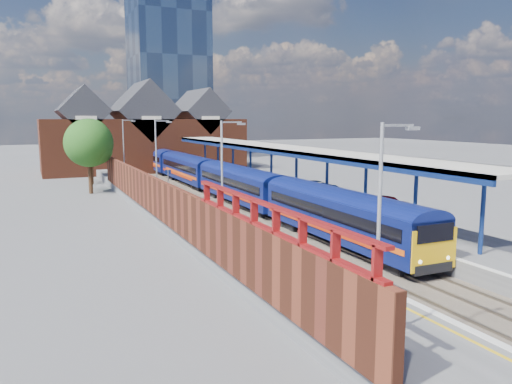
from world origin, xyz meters
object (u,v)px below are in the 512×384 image
(lamp_post_d, at_px, (125,146))
(parked_car_blue, at_px, (317,187))
(train, at_px, (212,174))
(lamp_post_a, at_px, (382,218))
(parked_car_dark, at_px, (381,208))
(platform_sign, at_px, (168,178))
(parked_car_silver, at_px, (335,194))
(parked_car_red, at_px, (386,204))
(lamp_post_b, at_px, (224,174))
(lamp_post_c, at_px, (158,155))

(lamp_post_d, xyz_separation_m, parked_car_blue, (14.86, -17.85, -3.37))
(train, bearing_deg, parked_car_blue, -55.91)
(lamp_post_a, distance_m, parked_car_dark, 21.12)
(train, height_order, platform_sign, platform_sign)
(lamp_post_a, height_order, parked_car_silver, lamp_post_a)
(parked_car_dark, height_order, parked_car_blue, parked_car_dark)
(train, bearing_deg, lamp_post_a, -101.53)
(train, distance_m, parked_car_silver, 16.15)
(platform_sign, relative_size, parked_car_dark, 0.56)
(lamp_post_d, height_order, parked_car_red, lamp_post_d)
(lamp_post_b, bearing_deg, parked_car_red, 11.75)
(parked_car_silver, relative_size, parked_car_blue, 0.86)
(lamp_post_d, xyz_separation_m, parked_car_red, (13.95, -29.10, -3.23))
(parked_car_red, xyz_separation_m, parked_car_dark, (-0.92, -0.62, -0.12))
(parked_car_red, relative_size, parked_car_silver, 1.16)
(lamp_post_c, xyz_separation_m, platform_sign, (1.36, 2.00, -2.30))
(lamp_post_b, xyz_separation_m, lamp_post_d, (0.00, 32.00, 0.00))
(parked_car_silver, xyz_separation_m, parked_car_blue, (1.03, 4.64, -0.01))
(train, height_order, lamp_post_d, lamp_post_d)
(platform_sign, relative_size, parked_car_blue, 0.55)
(lamp_post_d, height_order, parked_car_dark, lamp_post_d)
(parked_car_silver, bearing_deg, parked_car_blue, -38.27)
(platform_sign, xyz_separation_m, parked_car_dark, (11.67, -15.72, -1.04))
(train, xyz_separation_m, platform_sign, (-6.49, -6.51, 0.57))
(parked_car_dark, xyz_separation_m, parked_car_blue, (1.83, 11.87, -0.02))
(lamp_post_a, bearing_deg, platform_sign, 87.56)
(lamp_post_d, relative_size, parked_car_red, 1.56)
(lamp_post_b, distance_m, parked_car_red, 14.61)
(lamp_post_b, height_order, parked_car_red, lamp_post_b)
(lamp_post_b, xyz_separation_m, parked_car_silver, (13.84, 9.51, -3.35))
(parked_car_dark, distance_m, parked_car_blue, 12.01)
(parked_car_dark, relative_size, parked_car_blue, 0.99)
(lamp_post_b, relative_size, parked_car_silver, 1.80)
(train, height_order, lamp_post_b, lamp_post_b)
(parked_car_red, bearing_deg, platform_sign, 24.80)
(lamp_post_c, bearing_deg, parked_car_red, -43.20)
(parked_car_silver, bearing_deg, lamp_post_d, 5.80)
(parked_car_red, bearing_deg, lamp_post_b, 86.73)
(lamp_post_a, height_order, parked_car_dark, lamp_post_a)
(lamp_post_b, distance_m, parked_car_dark, 13.64)
(parked_car_red, relative_size, parked_car_blue, 1.00)
(platform_sign, bearing_deg, lamp_post_d, 95.56)
(parked_car_blue, bearing_deg, parked_car_silver, 161.98)
(parked_car_red, bearing_deg, parked_car_silver, -14.04)
(lamp_post_d, relative_size, parked_car_silver, 1.80)
(lamp_post_d, xyz_separation_m, parked_car_dark, (13.03, -29.72, -3.35))
(platform_sign, distance_m, parked_car_dark, 19.61)
(parked_car_red, bearing_deg, lamp_post_a, 125.45)
(lamp_post_d, bearing_deg, lamp_post_b, -90.00)
(train, height_order, lamp_post_c, lamp_post_c)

